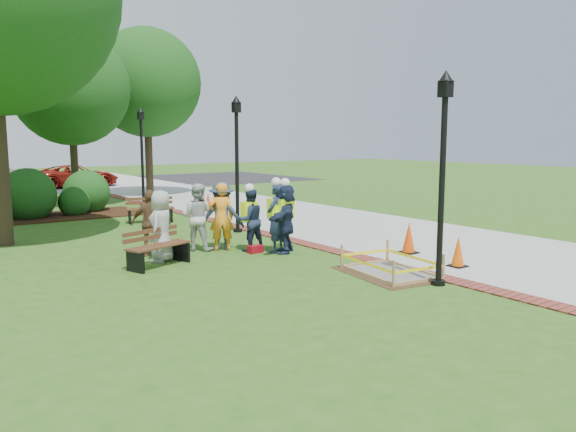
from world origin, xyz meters
TOP-DOWN VIEW (x-y plane):
  - ground at (0.00, 0.00)m, footprint 100.00×100.00m
  - sidewalk at (5.00, 10.00)m, footprint 6.00×60.00m
  - brick_edging at (1.75, 10.00)m, footprint 0.50×60.00m
  - mulch_bed at (-3.00, 12.00)m, footprint 7.00×3.00m
  - parking_lot at (0.00, 27.00)m, footprint 36.00×12.00m
  - wet_concrete_pad at (1.14, -1.76)m, footprint 2.01×2.52m
  - bench_near at (-2.71, 1.86)m, footprint 1.70×1.04m
  - bench_far at (-0.24, 8.53)m, footprint 1.72×0.95m
  - cone_front at (2.86, -2.23)m, footprint 0.37×0.37m
  - cone_back at (3.09, -0.51)m, footprint 0.41×0.41m
  - cone_far at (2.94, 10.26)m, footprint 0.37×0.37m
  - toolbox at (-0.06, 1.88)m, footprint 0.41×0.25m
  - lamp_near at (1.25, -3.00)m, footprint 0.28×0.28m
  - lamp_mid at (1.25, 5.00)m, footprint 0.28×0.28m
  - lamp_far at (1.25, 13.00)m, footprint 0.28×0.28m
  - tree_back at (-1.05, 14.98)m, footprint 4.95×4.95m
  - tree_right at (3.37, 17.57)m, footprint 5.49×5.49m
  - shrub_b at (-3.52, 12.12)m, footprint 2.03×2.03m
  - shrub_c at (-1.90, 12.02)m, footprint 1.20×1.20m
  - shrub_d at (-1.20, 12.81)m, footprint 1.83×1.83m
  - shrub_e at (-3.14, 12.96)m, footprint 0.99×0.99m
  - casual_person_a at (-2.43, 2.34)m, footprint 0.64×0.64m
  - casual_person_b at (-0.61, 2.66)m, footprint 0.67×0.56m
  - casual_person_c at (-1.10, 3.06)m, footprint 0.65×0.67m
  - casual_person_d at (-2.38, 3.09)m, footprint 0.64×0.58m
  - casual_person_e at (-0.53, 2.78)m, footprint 0.69×0.63m
  - hivis_worker_a at (0.61, 1.48)m, footprint 0.67×0.66m
  - hivis_worker_b at (0.42, 1.62)m, footprint 0.69×0.60m
  - hivis_worker_c at (-0.03, 2.19)m, footprint 0.53×0.35m
  - parked_car_b at (-2.43, 24.98)m, footprint 3.20×5.31m
  - parked_car_c at (1.68, 25.00)m, footprint 2.10×4.58m

SIDE VIEW (x-z plane):
  - ground at x=0.00m, z-range 0.00..0.00m
  - shrub_b at x=-3.52m, z-range -1.01..1.01m
  - shrub_c at x=-1.90m, z-range -0.60..0.60m
  - shrub_d at x=-1.20m, z-range -0.91..0.91m
  - shrub_e at x=-3.14m, z-range -0.50..0.50m
  - parked_car_b at x=-2.43m, z-range -0.81..0.81m
  - parked_car_c at x=1.68m, z-range -0.74..0.74m
  - parking_lot at x=0.00m, z-range 0.00..0.01m
  - sidewalk at x=5.00m, z-range 0.00..0.02m
  - brick_edging at x=1.75m, z-range 0.00..0.03m
  - mulch_bed at x=-3.00m, z-range -0.01..0.04m
  - toolbox at x=-0.06m, z-range 0.00..0.20m
  - wet_concrete_pad at x=1.14m, z-range -0.04..0.51m
  - bench_near at x=-2.71m, z-range -0.16..0.71m
  - bench_far at x=-0.24m, z-range -0.16..0.72m
  - cone_front at x=2.86m, z-range -0.01..0.72m
  - cone_far at x=2.94m, z-range -0.01..0.72m
  - cone_back at x=3.09m, z-range -0.01..0.80m
  - casual_person_d at x=-2.38m, z-range 0.00..1.67m
  - casual_person_a at x=-2.43m, z-range 0.00..1.72m
  - casual_person_c at x=-1.10m, z-range 0.00..1.78m
  - hivis_worker_c at x=-0.03m, z-range 0.00..1.78m
  - casual_person_b at x=-0.61m, z-range 0.00..1.80m
  - casual_person_e at x=-0.53m, z-range 0.00..1.80m
  - hivis_worker_a at x=0.61m, z-range -0.01..1.93m
  - hivis_worker_b at x=0.42m, z-range -0.01..1.95m
  - lamp_near at x=1.25m, z-range 0.35..4.61m
  - lamp_mid at x=1.25m, z-range 0.35..4.61m
  - lamp_far at x=1.25m, z-range 0.35..4.61m
  - tree_back at x=-1.05m, z-range 1.31..8.90m
  - tree_right at x=3.37m, z-range 1.49..9.98m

